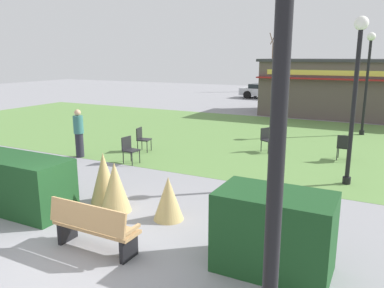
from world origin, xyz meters
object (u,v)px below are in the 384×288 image
tree_left_bg (273,66)px  lamppost_near (277,155)px  cafe_chair_center (267,138)px  person_strolling (79,133)px  cafe_chair_north (129,148)px  lamppost_far (368,72)px  cafe_chair_west (142,137)px  park_bench (93,227)px  trash_bin (0,191)px  lamppost_mid (356,83)px  cafe_chair_east (344,145)px  parked_car_west_slot (266,91)px  food_kiosk (354,88)px

tree_left_bg → lamppost_near: bearing=-74.4°
cafe_chair_center → person_strolling: size_ratio=0.53×
lamppost_near → tree_left_bg: tree_left_bg is taller
cafe_chair_north → lamppost_far: bearing=53.0°
lamppost_near → cafe_chair_west: 11.81m
park_bench → cafe_chair_north: size_ratio=1.92×
park_bench → person_strolling: bearing=135.1°
cafe_chair_west → trash_bin: bearing=-89.0°
lamppost_mid → lamppost_far: (-0.12, 7.65, 0.00)m
lamppost_mid → park_bench: bearing=-121.1°
park_bench → tree_left_bg: size_ratio=0.30×
lamppost_mid → cafe_chair_east: bearing=98.2°
lamppost_far → person_strolling: (-8.58, -8.82, -1.94)m
person_strolling → cafe_chair_east: bearing=-89.3°
cafe_chair_west → cafe_chair_east: same height
trash_bin → parked_car_west_slot: (-1.30, 25.95, 0.25)m
cafe_chair_west → lamppost_near: bearing=-50.6°
trash_bin → cafe_chair_center: cafe_chair_center is taller
person_strolling → tree_left_bg: (-1.12, 28.55, 1.64)m
park_bench → cafe_chair_east: bearing=69.1°
lamppost_far → food_kiosk: 5.74m
lamppost_near → cafe_chair_center: (-3.19, 11.02, -2.28)m
park_bench → person_strolling: 7.06m
cafe_chair_center → cafe_chair_north: same height
tree_left_bg → cafe_chair_east: bearing=-69.2°
park_bench → cafe_chair_east: size_ratio=1.92×
parked_car_west_slot → tree_left_bg: bearing=101.5°
lamppost_far → cafe_chair_east: lamppost_far is taller
person_strolling → tree_left_bg: bearing=-21.2°
cafe_chair_center → lamppost_far: bearing=60.0°
trash_bin → cafe_chair_center: bearing=63.3°
cafe_chair_east → person_strolling: bearing=-155.9°
person_strolling → parked_car_west_slot: size_ratio=0.39×
cafe_chair_east → tree_left_bg: size_ratio=0.16×
lamppost_near → tree_left_bg: 37.17m
lamppost_far → trash_bin: lamppost_far is taller
parked_car_west_slot → cafe_chair_north: bearing=-85.3°
cafe_chair_north → lamppost_near: bearing=-47.4°
lamppost_near → cafe_chair_east: lamppost_near is taller
park_bench → person_strolling: (-5.00, 4.98, 0.38)m
cafe_chair_west → tree_left_bg: 27.06m
person_strolling → cafe_chair_west: bearing=-64.7°
park_bench → cafe_chair_east: park_bench is taller
park_bench → tree_left_bg: tree_left_bg is taller
lamppost_far → trash_bin: 15.09m
lamppost_mid → cafe_chair_east: lamppost_mid is taller
cafe_chair_west → person_strolling: (-1.48, -1.69, 0.33)m
parked_car_west_slot → food_kiosk: bearing=-44.5°
food_kiosk → tree_left_bg: tree_left_bg is taller
trash_bin → cafe_chair_center: 9.05m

